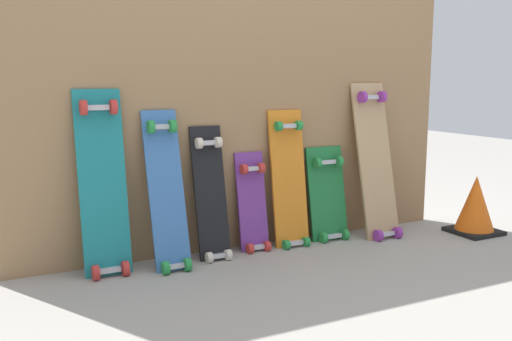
{
  "coord_description": "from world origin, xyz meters",
  "views": [
    {
      "loc": [
        -1.3,
        -2.68,
        0.92
      ],
      "look_at": [
        0.0,
        -0.07,
        0.44
      ],
      "focal_mm": 39.57,
      "sensor_mm": 36.0,
      "label": 1
    }
  ],
  "objects_px": {
    "skateboard_orange": "(289,185)",
    "skateboard_green": "(328,199)",
    "skateboard_blue": "(167,196)",
    "skateboard_natural": "(376,166)",
    "traffic_cone": "(475,205)",
    "skateboard_black": "(211,199)",
    "skateboard_teal": "(103,189)",
    "skateboard_purple": "(253,208)"
  },
  "relations": [
    {
      "from": "skateboard_blue",
      "to": "traffic_cone",
      "type": "bearing_deg",
      "value": -7.64
    },
    {
      "from": "skateboard_blue",
      "to": "skateboard_orange",
      "type": "height_order",
      "value": "skateboard_blue"
    },
    {
      "from": "skateboard_blue",
      "to": "traffic_cone",
      "type": "height_order",
      "value": "skateboard_blue"
    },
    {
      "from": "skateboard_teal",
      "to": "skateboard_black",
      "type": "distance_m",
      "value": 0.55
    },
    {
      "from": "skateboard_blue",
      "to": "skateboard_black",
      "type": "xyz_separation_m",
      "value": [
        0.24,
        0.04,
        -0.05
      ]
    },
    {
      "from": "skateboard_blue",
      "to": "skateboard_black",
      "type": "distance_m",
      "value": 0.25
    },
    {
      "from": "skateboard_green",
      "to": "skateboard_natural",
      "type": "distance_m",
      "value": 0.35
    },
    {
      "from": "skateboard_purple",
      "to": "skateboard_green",
      "type": "bearing_deg",
      "value": -0.43
    },
    {
      "from": "skateboard_orange",
      "to": "traffic_cone",
      "type": "relative_size",
      "value": 2.34
    },
    {
      "from": "skateboard_blue",
      "to": "skateboard_orange",
      "type": "bearing_deg",
      "value": 4.27
    },
    {
      "from": "skateboard_natural",
      "to": "traffic_cone",
      "type": "distance_m",
      "value": 0.65
    },
    {
      "from": "skateboard_blue",
      "to": "skateboard_natural",
      "type": "distance_m",
      "value": 1.27
    },
    {
      "from": "skateboard_blue",
      "to": "skateboard_teal",
      "type": "bearing_deg",
      "value": 172.21
    },
    {
      "from": "skateboard_purple",
      "to": "traffic_cone",
      "type": "relative_size",
      "value": 1.71
    },
    {
      "from": "skateboard_teal",
      "to": "skateboard_orange",
      "type": "bearing_deg",
      "value": 0.73
    },
    {
      "from": "skateboard_orange",
      "to": "skateboard_green",
      "type": "relative_size",
      "value": 1.37
    },
    {
      "from": "skateboard_orange",
      "to": "skateboard_green",
      "type": "height_order",
      "value": "skateboard_orange"
    },
    {
      "from": "skateboard_teal",
      "to": "skateboard_blue",
      "type": "xyz_separation_m",
      "value": [
        0.3,
        -0.04,
        -0.06
      ]
    },
    {
      "from": "skateboard_green",
      "to": "skateboard_teal",
      "type": "bearing_deg",
      "value": -179.27
    },
    {
      "from": "skateboard_black",
      "to": "skateboard_green",
      "type": "bearing_deg",
      "value": 1.59
    },
    {
      "from": "skateboard_blue",
      "to": "skateboard_black",
      "type": "height_order",
      "value": "skateboard_blue"
    },
    {
      "from": "skateboard_natural",
      "to": "skateboard_teal",
      "type": "bearing_deg",
      "value": 178.54
    },
    {
      "from": "skateboard_teal",
      "to": "skateboard_orange",
      "type": "xyz_separation_m",
      "value": [
        1.01,
        0.01,
        -0.07
      ]
    },
    {
      "from": "skateboard_orange",
      "to": "skateboard_black",
      "type": "bearing_deg",
      "value": -177.93
    },
    {
      "from": "skateboard_green",
      "to": "traffic_cone",
      "type": "xyz_separation_m",
      "value": [
        0.85,
        -0.3,
        -0.06
      ]
    },
    {
      "from": "skateboard_green",
      "to": "skateboard_black",
      "type": "bearing_deg",
      "value": -178.41
    },
    {
      "from": "skateboard_black",
      "to": "skateboard_orange",
      "type": "xyz_separation_m",
      "value": [
        0.47,
        0.02,
        0.04
      ]
    },
    {
      "from": "skateboard_black",
      "to": "skateboard_purple",
      "type": "distance_m",
      "value": 0.26
    },
    {
      "from": "skateboard_natural",
      "to": "skateboard_purple",
      "type": "bearing_deg",
      "value": 175.6
    },
    {
      "from": "skateboard_green",
      "to": "skateboard_natural",
      "type": "xyz_separation_m",
      "value": [
        0.29,
        -0.06,
        0.18
      ]
    },
    {
      "from": "skateboard_blue",
      "to": "traffic_cone",
      "type": "xyz_separation_m",
      "value": [
        1.82,
        -0.24,
        -0.18
      ]
    },
    {
      "from": "skateboard_green",
      "to": "traffic_cone",
      "type": "bearing_deg",
      "value": -19.55
    },
    {
      "from": "skateboard_black",
      "to": "skateboard_teal",
      "type": "bearing_deg",
      "value": 179.56
    },
    {
      "from": "skateboard_blue",
      "to": "skateboard_black",
      "type": "relative_size",
      "value": 1.11
    },
    {
      "from": "skateboard_black",
      "to": "skateboard_purple",
      "type": "bearing_deg",
      "value": 5.46
    },
    {
      "from": "skateboard_teal",
      "to": "traffic_cone",
      "type": "relative_size",
      "value": 2.67
    },
    {
      "from": "skateboard_purple",
      "to": "traffic_cone",
      "type": "height_order",
      "value": "skateboard_purple"
    },
    {
      "from": "skateboard_teal",
      "to": "skateboard_orange",
      "type": "relative_size",
      "value": 1.14
    },
    {
      "from": "skateboard_teal",
      "to": "skateboard_natural",
      "type": "bearing_deg",
      "value": -1.46
    },
    {
      "from": "skateboard_orange",
      "to": "traffic_cone",
      "type": "height_order",
      "value": "skateboard_orange"
    },
    {
      "from": "skateboard_blue",
      "to": "traffic_cone",
      "type": "distance_m",
      "value": 1.85
    },
    {
      "from": "skateboard_orange",
      "to": "traffic_cone",
      "type": "bearing_deg",
      "value": -15.06
    }
  ]
}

